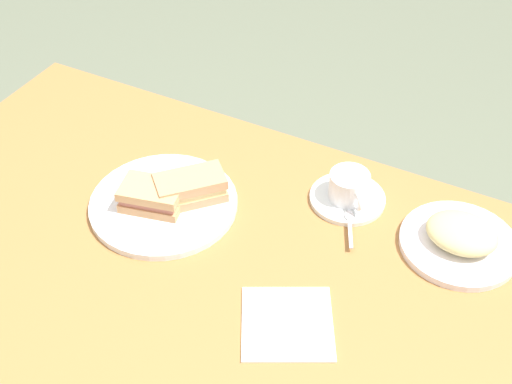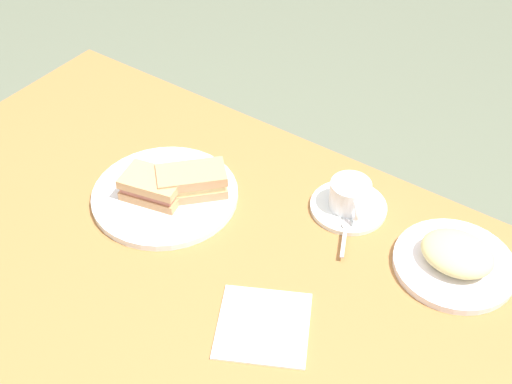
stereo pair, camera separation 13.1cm
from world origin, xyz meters
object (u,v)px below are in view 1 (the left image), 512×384
at_px(coffee_cup, 349,186).
at_px(side_plate, 459,244).
at_px(sandwich_back, 191,188).
at_px(spoon, 349,222).
at_px(napkin, 287,323).
at_px(dining_table, 182,301).
at_px(sandwich_plate, 164,204).
at_px(sandwich_front, 152,196).
at_px(coffee_saucer, 347,198).

xyz_separation_m(coffee_cup, side_plate, (-0.23, 0.02, -0.03)).
bearing_deg(sandwich_back, spoon, -165.23).
bearing_deg(spoon, coffee_cup, -66.30).
bearing_deg(napkin, dining_table, -4.67).
xyz_separation_m(sandwich_plate, side_plate, (-0.54, -0.16, 0.00)).
distance_m(sandwich_front, spoon, 0.38).
height_order(coffee_saucer, napkin, coffee_saucer).
relative_size(dining_table, sandwich_plate, 4.47).
distance_m(spoon, napkin, 0.26).
bearing_deg(side_plate, spoon, 12.68).
xyz_separation_m(sandwich_plate, napkin, (-0.33, 0.14, -0.01)).
bearing_deg(sandwich_back, sandwich_front, 43.50).
relative_size(sandwich_plate, sandwich_back, 2.00).
distance_m(coffee_saucer, spoon, 0.07).
distance_m(sandwich_back, spoon, 0.31).
bearing_deg(coffee_cup, side_plate, 174.44).
bearing_deg(napkin, coffee_saucer, -86.11).
height_order(coffee_cup, napkin, coffee_cup).
distance_m(sandwich_plate, coffee_saucer, 0.36).
relative_size(dining_table, spoon, 13.59).
bearing_deg(sandwich_front, sandwich_back, -136.50).
height_order(sandwich_front, coffee_saucer, sandwich_front).
bearing_deg(spoon, sandwich_front, 20.27).
height_order(sandwich_plate, sandwich_front, sandwich_front).
bearing_deg(sandwich_plate, sandwich_back, -142.53).
xyz_separation_m(sandwich_back, coffee_saucer, (-0.27, -0.15, -0.04)).
bearing_deg(coffee_saucer, sandwich_back, 28.60).
distance_m(sandwich_back, napkin, 0.34).
xyz_separation_m(coffee_saucer, spoon, (-0.03, 0.07, 0.01)).
relative_size(sandwich_back, spoon, 1.52).
bearing_deg(sandwich_front, coffee_saucer, -148.48).
xyz_separation_m(sandwich_plate, spoon, (-0.34, -0.11, 0.01)).
distance_m(coffee_saucer, napkin, 0.32).
height_order(sandwich_front, coffee_cup, coffee_cup).
xyz_separation_m(coffee_saucer, coffee_cup, (-0.00, 0.00, 0.03)).
height_order(sandwich_back, coffee_cup, same).
relative_size(dining_table, sandwich_front, 9.85).
bearing_deg(sandwich_plate, dining_table, 131.47).
bearing_deg(side_plate, coffee_cup, -5.56).
xyz_separation_m(dining_table, coffee_saucer, (-0.20, -0.31, 0.09)).
bearing_deg(sandwich_front, coffee_cup, -148.74).
height_order(dining_table, coffee_cup, coffee_cup).
bearing_deg(sandwich_front, napkin, 159.98).
bearing_deg(dining_table, napkin, 175.33).
relative_size(sandwich_front, napkin, 0.87).
height_order(sandwich_plate, side_plate, same).
xyz_separation_m(dining_table, sandwich_plate, (0.11, -0.13, 0.10)).
height_order(dining_table, spoon, spoon).
distance_m(sandwich_plate, spoon, 0.36).
distance_m(coffee_saucer, coffee_cup, 0.03).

